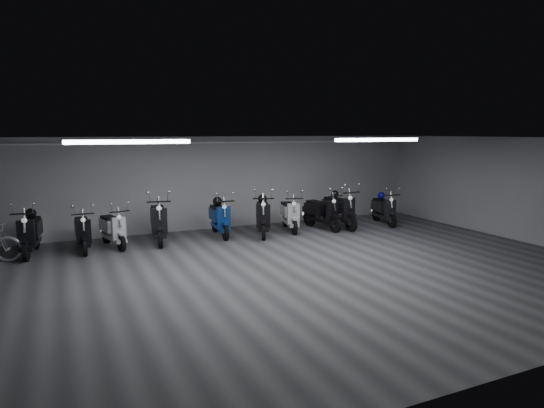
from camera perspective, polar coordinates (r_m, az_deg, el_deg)
name	(u,v)px	position (r m, az deg, el deg)	size (l,w,h in m)	color
floor	(287,271)	(10.08, 1.89, -8.20)	(14.00, 10.00, 0.01)	#3C3C3E
ceiling	(288,138)	(9.64, 1.98, 7.99)	(14.00, 10.00, 0.01)	gray
back_wall	(214,183)	(14.37, -7.02, 2.56)	(14.00, 0.01, 2.80)	#99999C
front_wall	(487,270)	(5.83, 24.68, -7.27)	(14.00, 0.01, 2.80)	#99999C
right_wall	(520,189)	(14.31, 27.92, 1.58)	(0.01, 10.00, 2.80)	#99999C
fluor_strip_left	(129,142)	(9.71, -16.98, 7.24)	(2.40, 0.18, 0.08)	white
fluor_strip_right	(378,140)	(12.09, 12.73, 7.63)	(2.40, 0.18, 0.08)	white
conduit	(214,143)	(14.21, -7.01, 7.42)	(0.05, 0.05, 13.60)	white
scooter_0	(30,227)	(12.61, -27.38, -2.50)	(0.61, 1.84, 1.37)	black
scooter_1	(82,226)	(12.50, -22.08, -2.50)	(0.57, 1.70, 1.27)	black
scooter_2	(113,224)	(12.63, -18.80, -2.26)	(0.56, 1.67, 1.24)	silver
scooter_3	(158,215)	(12.84, -13.67, -1.33)	(0.66, 1.99, 1.48)	black
scooter_4	(220,213)	(13.33, -6.37, -1.08)	(0.60, 1.80, 1.34)	navy
scooter_5	(263,211)	(13.36, -1.14, -0.81)	(0.64, 1.92, 1.43)	black
scooter_6	(290,209)	(13.99, 2.18, -0.64)	(0.58, 1.75, 1.30)	silver
scooter_7	(322,207)	(14.28, 6.12, -0.41)	(0.60, 1.81, 1.35)	black
scooter_8	(339,204)	(14.57, 8.19, -0.06)	(0.65, 1.95, 1.45)	black
scooter_9	(384,205)	(15.39, 13.48, -0.10)	(0.56, 1.69, 1.26)	black
helmet_0	(262,199)	(13.58, -1.18, 0.63)	(0.26, 0.26, 0.26)	black
helmet_1	(217,201)	(13.53, -6.65, 0.32)	(0.27, 0.27, 0.27)	black
helmet_2	(31,213)	(12.81, -27.27, -1.02)	(0.25, 0.25, 0.25)	black
helmet_3	(381,195)	(15.57, 13.14, 1.01)	(0.24, 0.24, 0.24)	#0C0B7E
helmet_4	(335,194)	(14.75, 7.64, 1.21)	(0.24, 0.24, 0.24)	black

